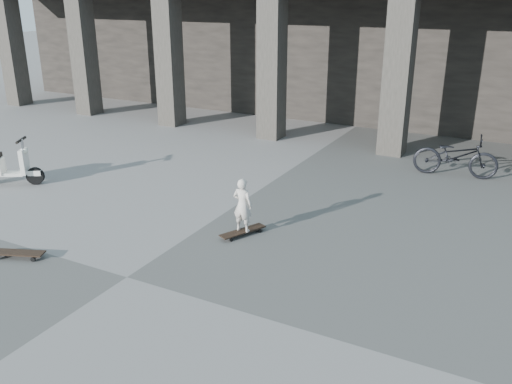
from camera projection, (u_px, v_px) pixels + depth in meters
The scene contains 6 objects.
ground at pixel (127, 277), 8.17m from camera, with size 90.00×90.00×0.00m, color #4E4E4B.
colonnade at pixel (387, 23), 18.52m from camera, with size 28.00×8.82×6.00m.
longboard at pixel (243, 231), 9.56m from camera, with size 0.56×0.89×0.09m.
skateboard_spare at pixel (18, 253), 8.74m from camera, with size 0.89×0.53×0.10m.
child at pixel (243, 205), 9.39m from camera, with size 0.35×0.23×0.97m, color beige.
bicycle at pixel (456, 156), 12.49m from camera, with size 0.65×1.87×0.98m, color black.
Camera 1 is at (5.10, -5.46, 4.05)m, focal length 38.00 mm.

